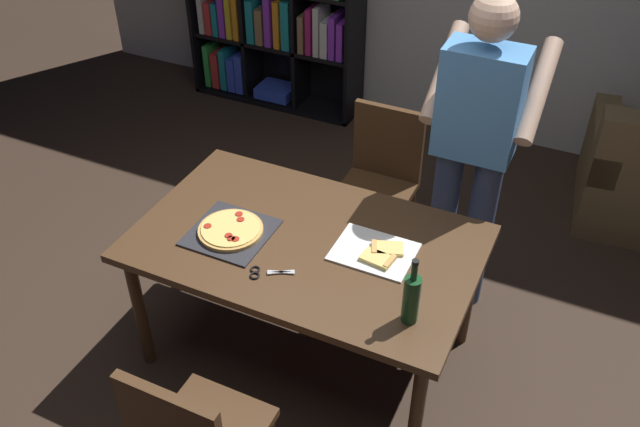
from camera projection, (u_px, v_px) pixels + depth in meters
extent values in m
plane|color=#38281E|center=(308.00, 349.00, 3.61)|extent=(12.00, 12.00, 0.00)
cube|color=#4C331E|center=(306.00, 243.00, 3.17)|extent=(1.58, 0.98, 0.04)
cylinder|color=#4C331E|center=(140.00, 311.00, 3.34)|extent=(0.06, 0.06, 0.71)
cylinder|color=#4C331E|center=(416.00, 416.00, 2.87)|extent=(0.06, 0.06, 0.71)
cylinder|color=#4C331E|center=(227.00, 217.00, 3.93)|extent=(0.06, 0.06, 0.71)
cylinder|color=#4C331E|center=(469.00, 292.00, 3.45)|extent=(0.06, 0.06, 0.71)
cylinder|color=#472D19|center=(201.00, 416.00, 3.04)|extent=(0.04, 0.04, 0.41)
cube|color=#472D19|center=(374.00, 193.00, 3.99)|extent=(0.42, 0.42, 0.04)
cube|color=#472D19|center=(388.00, 142.00, 3.97)|extent=(0.42, 0.04, 0.45)
cylinder|color=#472D19|center=(333.00, 233.00, 4.06)|extent=(0.04, 0.04, 0.41)
cylinder|color=#472D19|center=(390.00, 250.00, 3.93)|extent=(0.04, 0.04, 0.41)
cylinder|color=#472D19|center=(356.00, 200.00, 4.31)|extent=(0.04, 0.04, 0.41)
cylinder|color=#472D19|center=(411.00, 215.00, 4.19)|extent=(0.04, 0.04, 0.41)
cube|color=brown|center=(605.00, 139.00, 4.33)|extent=(0.25, 0.86, 0.20)
cube|color=black|center=(278.00, 98.00, 5.77)|extent=(1.40, 0.35, 0.03)
cube|color=black|center=(276.00, 43.00, 5.47)|extent=(1.34, 0.29, 0.03)
cube|color=green|center=(213.00, 62.00, 5.82)|extent=(0.05, 0.22, 0.36)
cube|color=red|center=(221.00, 67.00, 5.81)|extent=(0.06, 0.22, 0.31)
cube|color=teal|center=(229.00, 66.00, 5.78)|extent=(0.05, 0.22, 0.35)
cube|color=blue|center=(237.00, 71.00, 5.77)|extent=(0.07, 0.22, 0.29)
cube|color=blue|center=(245.00, 71.00, 5.73)|extent=(0.07, 0.22, 0.33)
cube|color=blue|center=(276.00, 91.00, 5.71)|extent=(0.30, 0.25, 0.09)
cube|color=silver|center=(207.00, 12.00, 5.56)|extent=(0.04, 0.22, 0.30)
cube|color=red|center=(214.00, 15.00, 5.54)|extent=(0.05, 0.22, 0.27)
cube|color=teal|center=(221.00, 16.00, 5.52)|extent=(0.05, 0.22, 0.27)
cube|color=purple|center=(227.00, 11.00, 5.47)|extent=(0.05, 0.22, 0.37)
cube|color=yellow|center=(234.00, 12.00, 5.44)|extent=(0.05, 0.22, 0.38)
cube|color=orange|center=(241.00, 14.00, 5.43)|extent=(0.04, 0.22, 0.37)
cube|color=teal|center=(256.00, 18.00, 5.39)|extent=(0.06, 0.22, 0.34)
cube|color=olive|center=(265.00, 24.00, 5.38)|extent=(0.06, 0.22, 0.29)
cube|color=purple|center=(273.00, 18.00, 5.32)|extent=(0.05, 0.22, 0.39)
cube|color=orange|center=(282.00, 21.00, 5.30)|extent=(0.05, 0.22, 0.37)
cube|color=teal|center=(291.00, 23.00, 5.27)|extent=(0.07, 0.22, 0.38)
cube|color=olive|center=(306.00, 31.00, 5.26)|extent=(0.05, 0.22, 0.29)
cube|color=#B21E66|center=(314.00, 29.00, 5.22)|extent=(0.04, 0.22, 0.35)
cube|color=silver|center=(321.00, 29.00, 5.19)|extent=(0.05, 0.22, 0.38)
cube|color=silver|center=(329.00, 36.00, 5.20)|extent=(0.06, 0.22, 0.28)
cube|color=purple|center=(337.00, 35.00, 5.16)|extent=(0.05, 0.22, 0.33)
cube|color=purple|center=(345.00, 39.00, 5.15)|extent=(0.05, 0.22, 0.29)
cylinder|color=#38476B|center=(478.00, 232.00, 3.63)|extent=(0.14, 0.14, 0.95)
cylinder|color=#38476B|center=(442.00, 222.00, 3.70)|extent=(0.14, 0.14, 0.95)
cube|color=#4C8CD1|center=(480.00, 103.00, 3.21)|extent=(0.38, 0.22, 0.55)
sphere|color=#E0B293|center=(494.00, 17.00, 2.95)|extent=(0.22, 0.22, 0.22)
cylinder|color=#E0B293|center=(539.00, 91.00, 3.24)|extent=(0.09, 0.50, 0.39)
cylinder|color=#E0B293|center=(445.00, 72.00, 3.39)|extent=(0.09, 0.50, 0.39)
cube|color=#2D2D33|center=(231.00, 232.00, 3.19)|extent=(0.36, 0.36, 0.01)
cylinder|color=tan|center=(231.00, 230.00, 3.18)|extent=(0.30, 0.30, 0.02)
cylinder|color=#EACC6B|center=(230.00, 228.00, 3.17)|extent=(0.27, 0.27, 0.01)
cylinder|color=#B22819|center=(229.00, 235.00, 3.12)|extent=(0.04, 0.04, 0.00)
cylinder|color=#B22819|center=(235.00, 239.00, 3.11)|extent=(0.04, 0.04, 0.00)
cylinder|color=#B22819|center=(241.00, 219.00, 3.22)|extent=(0.04, 0.04, 0.00)
cylinder|color=#B22819|center=(208.00, 226.00, 3.18)|extent=(0.04, 0.04, 0.00)
cylinder|color=#B22819|center=(240.00, 213.00, 3.25)|extent=(0.04, 0.04, 0.00)
cylinder|color=#B22819|center=(231.00, 238.00, 3.11)|extent=(0.04, 0.04, 0.00)
cube|color=white|center=(374.00, 252.00, 3.08)|extent=(0.36, 0.28, 0.01)
cube|color=#EACC6B|center=(377.00, 258.00, 3.03)|extent=(0.15, 0.11, 0.02)
cube|color=tan|center=(389.00, 263.00, 3.00)|extent=(0.03, 0.09, 0.02)
cube|color=#EACC6B|center=(388.00, 249.00, 3.08)|extent=(0.16, 0.13, 0.02)
cube|color=tan|center=(374.00, 248.00, 3.08)|extent=(0.06, 0.09, 0.02)
cylinder|color=#194723|center=(411.00, 300.00, 2.70)|extent=(0.07, 0.07, 0.22)
cylinder|color=#194723|center=(414.00, 272.00, 2.60)|extent=(0.03, 0.03, 0.08)
cylinder|color=black|center=(415.00, 262.00, 2.57)|extent=(0.03, 0.03, 0.02)
cube|color=silver|center=(280.00, 272.00, 2.98)|extent=(0.11, 0.08, 0.01)
cube|color=silver|center=(280.00, 272.00, 2.98)|extent=(0.12, 0.05, 0.01)
torus|color=black|center=(255.00, 269.00, 2.99)|extent=(0.06, 0.06, 0.01)
torus|color=black|center=(255.00, 276.00, 2.96)|extent=(0.06, 0.06, 0.01)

